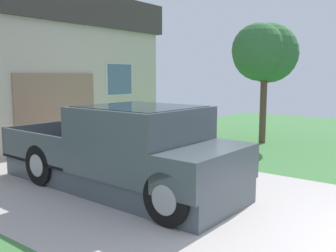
{
  "coord_description": "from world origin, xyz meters",
  "views": [
    {
      "loc": [
        -5.04,
        -0.44,
        2.14
      ],
      "look_at": [
        0.72,
        3.94,
        1.15
      ],
      "focal_mm": 39.64,
      "sensor_mm": 36.0,
      "label": 1
    }
  ],
  "objects_px": {
    "pickup_truck": "(132,153)",
    "person_with_hat": "(202,139)",
    "handbag": "(206,180)",
    "neighbor_tree": "(263,53)"
  },
  "relations": [
    {
      "from": "pickup_truck",
      "to": "neighbor_tree",
      "type": "distance_m",
      "value": 6.58
    },
    {
      "from": "pickup_truck",
      "to": "person_with_hat",
      "type": "relative_size",
      "value": 3.27
    },
    {
      "from": "handbag",
      "to": "neighbor_tree",
      "type": "height_order",
      "value": "neighbor_tree"
    },
    {
      "from": "pickup_truck",
      "to": "person_with_hat",
      "type": "height_order",
      "value": "pickup_truck"
    },
    {
      "from": "person_with_hat",
      "to": "handbag",
      "type": "bearing_deg",
      "value": 65.78
    },
    {
      "from": "pickup_truck",
      "to": "neighbor_tree",
      "type": "height_order",
      "value": "neighbor_tree"
    },
    {
      "from": "handbag",
      "to": "neighbor_tree",
      "type": "bearing_deg",
      "value": 12.09
    },
    {
      "from": "handbag",
      "to": "person_with_hat",
      "type": "bearing_deg",
      "value": 48.65
    },
    {
      "from": "pickup_truck",
      "to": "neighbor_tree",
      "type": "bearing_deg",
      "value": -176.78
    },
    {
      "from": "person_with_hat",
      "to": "handbag",
      "type": "height_order",
      "value": "person_with_hat"
    }
  ]
}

